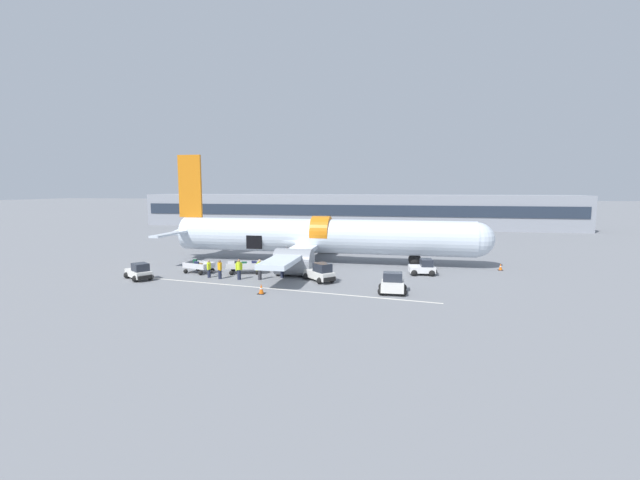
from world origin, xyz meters
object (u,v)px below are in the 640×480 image
at_px(baggage_cart_queued, 199,267).
at_px(ground_crew_marshal, 209,268).
at_px(ground_crew_loader_b, 260,269).
at_px(ground_crew_supervisor, 282,268).
at_px(baggage_tug_mid, 423,268).
at_px(baggage_cart_loading, 246,267).
at_px(baggage_tug_rear, 320,273).
at_px(ground_crew_driver, 293,261).
at_px(baggage_tug_spare, 139,272).
at_px(ground_crew_helper, 239,269).
at_px(ground_crew_loader_a, 220,269).
at_px(airplane, 317,237).
at_px(baggage_tug_lead, 393,284).

height_order(baggage_cart_queued, ground_crew_marshal, ground_crew_marshal).
distance_m(ground_crew_loader_b, ground_crew_supervisor, 2.01).
xyz_separation_m(baggage_tug_mid, baggage_cart_loading, (-15.93, -2.65, -0.04)).
xyz_separation_m(baggage_tug_rear, ground_crew_driver, (-3.56, 4.68, 0.17)).
height_order(baggage_tug_spare, ground_crew_loader_b, ground_crew_loader_b).
height_order(ground_crew_driver, ground_crew_helper, ground_crew_helper).
xyz_separation_m(ground_crew_supervisor, ground_crew_helper, (-3.38, -1.48, 0.05)).
distance_m(baggage_cart_loading, ground_crew_loader_a, 3.07).
bearing_deg(ground_crew_marshal, ground_crew_loader_a, -13.45).
relative_size(baggage_cart_loading, baggage_cart_queued, 1.18).
height_order(ground_crew_loader_b, ground_crew_helper, same).
distance_m(baggage_tug_mid, baggage_tug_rear, 9.75).
bearing_deg(airplane, ground_crew_supervisor, -99.49).
bearing_deg(baggage_tug_rear, airplane, 103.42).
xyz_separation_m(ground_crew_driver, ground_crew_supervisor, (0.05, -3.95, 0.03)).
bearing_deg(ground_crew_loader_a, baggage_tug_mid, 17.48).
distance_m(ground_crew_supervisor, ground_crew_marshal, 6.39).
xyz_separation_m(baggage_tug_mid, baggage_tug_rear, (-8.57, -4.64, 0.07)).
relative_size(airplane, baggage_tug_mid, 13.60).
xyz_separation_m(ground_crew_helper, ground_crew_marshal, (-2.89, 0.24, -0.11)).
xyz_separation_m(baggage_cart_loading, ground_crew_loader_a, (-1.28, -2.77, 0.30)).
relative_size(baggage_tug_spare, ground_crew_helper, 1.83).
xyz_separation_m(airplane, baggage_cart_queued, (-9.47, -7.71, -2.17)).
bearing_deg(baggage_tug_spare, ground_crew_helper, 11.37).
bearing_deg(baggage_cart_loading, baggage_tug_rear, -15.16).
relative_size(airplane, baggage_cart_loading, 8.16).
bearing_deg(ground_crew_loader_a, baggage_tug_rear, 5.14).
distance_m(baggage_tug_mid, baggage_cart_loading, 16.14).
xyz_separation_m(airplane, ground_crew_supervisor, (-1.38, -8.23, -1.82)).
relative_size(baggage_tug_spare, baggage_cart_queued, 0.89).
distance_m(baggage_cart_queued, ground_crew_helper, 5.14).
distance_m(baggage_tug_mid, ground_crew_loader_a, 18.04).
bearing_deg(airplane, baggage_tug_mid, -21.99).
xyz_separation_m(baggage_tug_spare, ground_crew_loader_b, (10.14, 2.01, 0.30)).
bearing_deg(baggage_tug_lead, baggage_tug_rear, 155.47).
distance_m(baggage_tug_rear, ground_crew_loader_b, 5.17).
distance_m(airplane, ground_crew_driver, 4.88).
bearing_deg(baggage_tug_rear, baggage_tug_mid, 28.45).
relative_size(airplane, baggage_cart_queued, 9.63).
xyz_separation_m(baggage_tug_lead, baggage_cart_queued, (-17.73, 4.05, -0.12)).
distance_m(airplane, baggage_cart_loading, 8.97).
bearing_deg(baggage_tug_rear, ground_crew_marshal, -177.06).
bearing_deg(ground_crew_loader_b, baggage_tug_lead, -11.88).
relative_size(baggage_tug_spare, baggage_cart_loading, 0.76).
height_order(airplane, baggage_tug_spare, airplane).
bearing_deg(ground_crew_loader_a, baggage_tug_lead, -7.77).
xyz_separation_m(ground_crew_loader_a, ground_crew_loader_b, (3.49, 0.35, 0.06)).
bearing_deg(ground_crew_marshal, baggage_tug_mid, 15.67).
bearing_deg(baggage_tug_mid, ground_crew_loader_b, -159.74).
bearing_deg(baggage_tug_mid, ground_crew_loader_a, -162.52).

